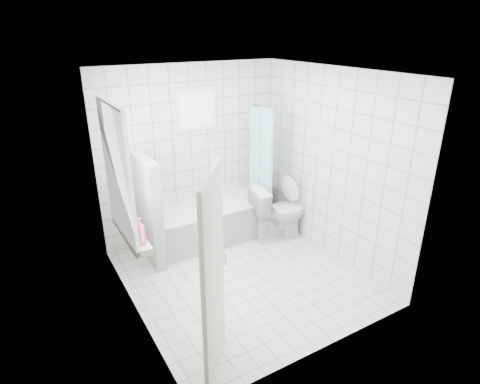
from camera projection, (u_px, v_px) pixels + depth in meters
ground at (243, 277)px, 5.28m from camera, size 3.00×3.00×0.00m
ceiling at (244, 72)px, 4.28m from camera, size 3.00×3.00×0.00m
wall_back at (191, 153)px, 5.97m from camera, size 2.80×0.02×2.60m
wall_front at (329, 238)px, 3.59m from camera, size 2.80×0.02×2.60m
wall_left at (127, 210)px, 4.12m from camera, size 0.02×3.00×2.60m
wall_right at (331, 166)px, 5.44m from camera, size 0.02×3.00×2.60m
window_left at (120, 174)px, 4.27m from camera, size 0.01×0.90×1.40m
window_back at (197, 110)px, 5.74m from camera, size 0.50×0.01×0.50m
window_sill at (131, 234)px, 4.57m from camera, size 0.18×1.02×0.08m
door at (213, 280)px, 3.50m from camera, size 0.53×0.65×2.00m
bathtub at (209, 222)px, 6.10m from camera, size 1.76×0.77×0.58m
partition_wall at (148, 210)px, 5.44m from camera, size 0.15×0.85×1.50m
tiled_ledge at (259, 203)px, 6.81m from camera, size 0.40×0.24×0.55m
toilet at (279, 212)px, 6.11m from camera, size 0.91×0.61×0.86m
curtain_rod at (257, 105)px, 5.81m from camera, size 0.02×0.80×0.02m
shower_curtain at (261, 166)px, 6.05m from camera, size 0.14×0.48×1.78m
tub_faucet at (204, 180)px, 6.20m from camera, size 0.18×0.06×0.06m
sill_bottles at (134, 224)px, 4.40m from camera, size 0.16×0.63×0.30m
ledge_bottles at (260, 182)px, 6.61m from camera, size 0.19×0.16×0.26m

